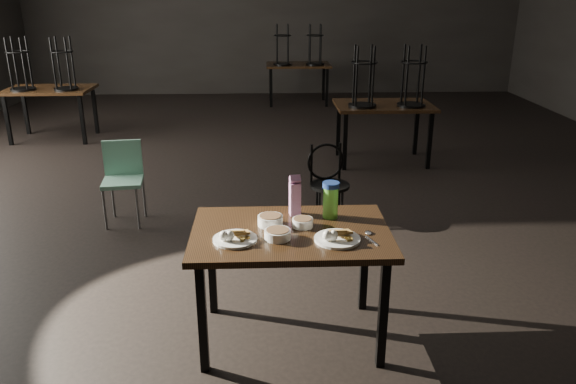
{
  "coord_description": "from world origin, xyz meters",
  "views": [
    {
      "loc": [
        -0.22,
        -5.83,
        2.14
      ],
      "look_at": [
        -0.07,
        -2.34,
        0.85
      ],
      "focal_mm": 35.0,
      "sensor_mm": 36.0,
      "label": 1
    }
  ],
  "objects_px": {
    "water_bottle": "(331,200)",
    "bentwood_chair": "(328,179)",
    "main_table": "(291,242)",
    "school_chair": "(123,174)",
    "juice_carton": "(295,196)"
  },
  "relations": [
    {
      "from": "water_bottle",
      "to": "bentwood_chair",
      "type": "bearing_deg",
      "value": 83.96
    },
    {
      "from": "main_table",
      "to": "school_chair",
      "type": "height_order",
      "value": "school_chair"
    },
    {
      "from": "juice_carton",
      "to": "school_chair",
      "type": "bearing_deg",
      "value": 131.43
    },
    {
      "from": "main_table",
      "to": "juice_carton",
      "type": "relative_size",
      "value": 4.45
    },
    {
      "from": "juice_carton",
      "to": "school_chair",
      "type": "height_order",
      "value": "juice_carton"
    },
    {
      "from": "main_table",
      "to": "bentwood_chair",
      "type": "height_order",
      "value": "bentwood_chair"
    },
    {
      "from": "main_table",
      "to": "water_bottle",
      "type": "xyz_separation_m",
      "value": [
        0.26,
        0.2,
        0.2
      ]
    },
    {
      "from": "main_table",
      "to": "bentwood_chair",
      "type": "relative_size",
      "value": 1.56
    },
    {
      "from": "main_table",
      "to": "bentwood_chair",
      "type": "distance_m",
      "value": 1.87
    },
    {
      "from": "water_bottle",
      "to": "school_chair",
      "type": "distance_m",
      "value": 2.53
    },
    {
      "from": "bentwood_chair",
      "to": "school_chair",
      "type": "bearing_deg",
      "value": 165.16
    },
    {
      "from": "juice_carton",
      "to": "bentwood_chair",
      "type": "bearing_deg",
      "value": 75.82
    },
    {
      "from": "main_table",
      "to": "school_chair",
      "type": "relative_size",
      "value": 1.55
    },
    {
      "from": "main_table",
      "to": "juice_carton",
      "type": "distance_m",
      "value": 0.32
    },
    {
      "from": "juice_carton",
      "to": "water_bottle",
      "type": "xyz_separation_m",
      "value": [
        0.22,
        -0.05,
        -0.0
      ]
    }
  ]
}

